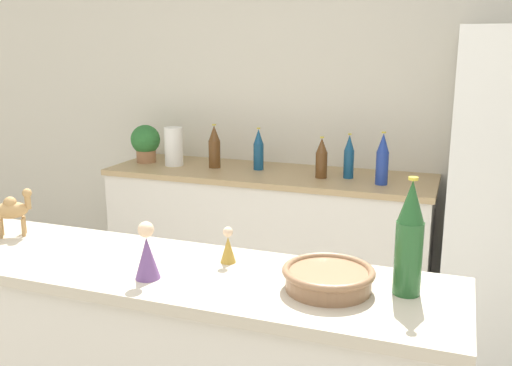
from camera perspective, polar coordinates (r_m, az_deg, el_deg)
name	(u,v)px	position (r m, az deg, el deg)	size (l,w,h in m)	color
wall_back	(342,109)	(3.73, 8.64, 7.35)	(8.00, 0.06, 2.55)	silver
back_counter	(268,239)	(3.70, 1.21, -5.67)	(2.05, 0.63, 0.90)	silver
potted_plant	(146,142)	(3.92, -10.99, 4.04)	(0.20, 0.20, 0.25)	#9E6B47
paper_towel_roll	(174,146)	(3.78, -8.24, 3.64)	(0.12, 0.12, 0.25)	white
back_bottle_0	(349,157)	(3.42, 9.28, 2.59)	(0.06, 0.06, 0.27)	navy
back_bottle_1	(382,159)	(3.29, 12.53, 2.31)	(0.07, 0.07, 0.30)	navy
back_bottle_2	(214,147)	(3.68, -4.18, 3.61)	(0.08, 0.08, 0.28)	brown
back_bottle_3	(259,150)	(3.61, 0.25, 3.34)	(0.06, 0.06, 0.27)	navy
back_bottle_4	(322,158)	(3.41, 6.57, 2.46)	(0.07, 0.07, 0.25)	brown
wine_bottle	(409,239)	(1.59, 15.09, -5.44)	(0.08, 0.08, 0.33)	#235628
fruit_bowl	(328,277)	(1.61, 7.24, -9.36)	(0.26, 0.26, 0.06)	#8C6647
camel_figurine	(12,209)	(2.20, -23.18, -2.41)	(0.13, 0.12, 0.17)	#A87F4C
wise_man_figurine_blue	(147,254)	(1.69, -10.85, -7.00)	(0.07, 0.07, 0.17)	#6B4784
wise_man_figurine_crimson	(228,247)	(1.79, -2.81, -6.43)	(0.05, 0.05, 0.12)	#B28933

